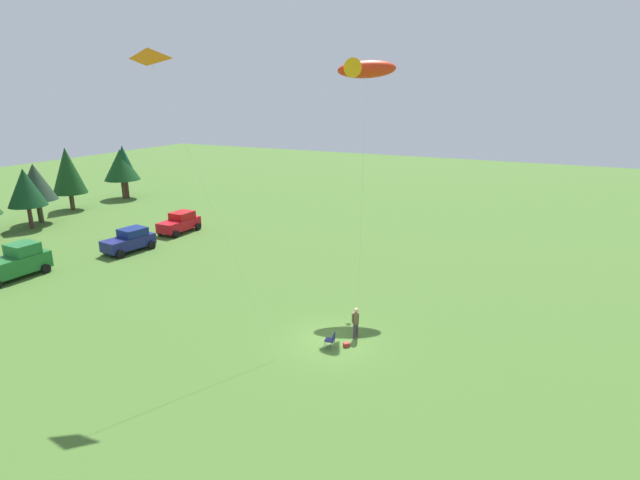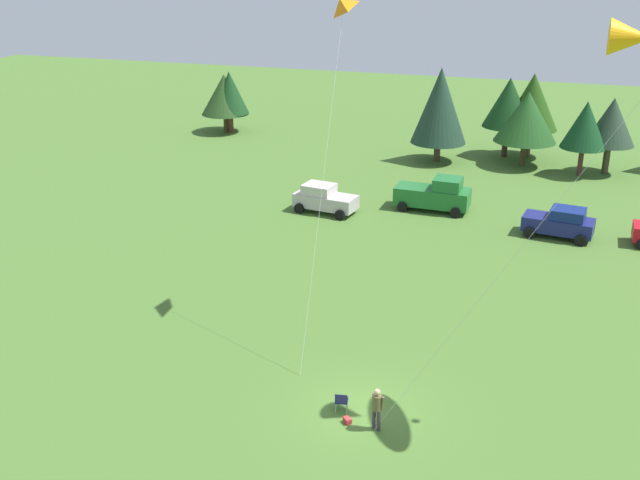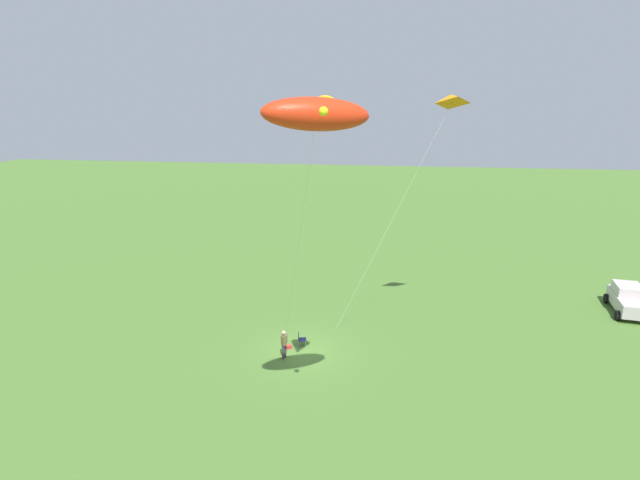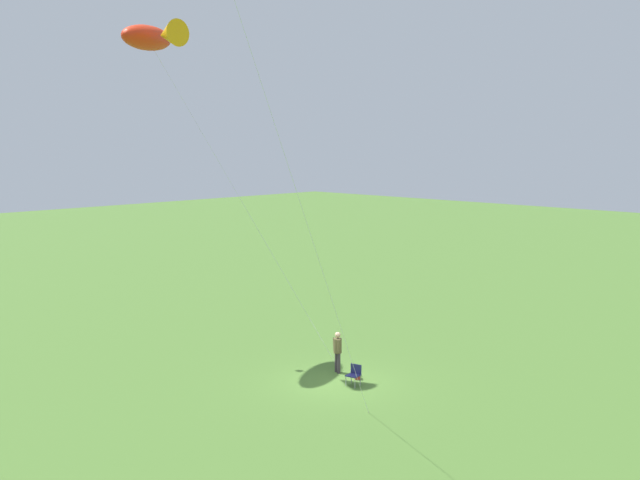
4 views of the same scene
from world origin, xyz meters
name	(u,v)px [view 4 (image 4 of 4)]	position (x,y,z in m)	size (l,w,h in m)	color
ground_plane	(336,382)	(0.00, 0.00, 0.00)	(160.00, 160.00, 0.00)	#476E2B
person_kite_flyer	(338,349)	(0.81, -0.93, 1.02)	(0.52, 0.44, 1.74)	#3D343B
folding_chair	(354,373)	(-0.76, -0.22, 0.49)	(0.56, 0.56, 0.82)	navy
backpack_on_grass	(357,376)	(-0.33, -0.89, 0.11)	(0.32, 0.22, 0.22)	#BD3030
kite_large_fish	(152,37)	(9.14, 2.17, 14.17)	(10.30, 5.22, 14.81)	red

